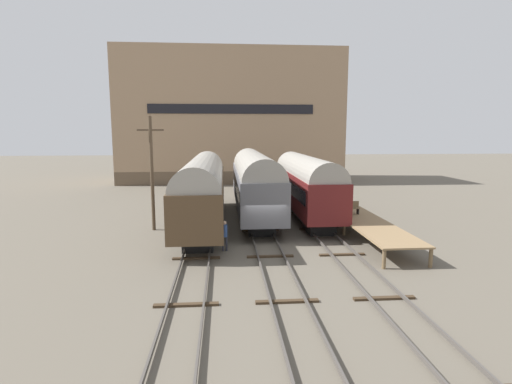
% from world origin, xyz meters
% --- Properties ---
extents(ground_plane, '(200.00, 200.00, 0.00)m').
position_xyz_m(ground_plane, '(0.00, 0.00, 0.00)').
color(ground_plane, '#60594C').
extents(track_left, '(2.60, 60.00, 0.26)m').
position_xyz_m(track_left, '(-4.08, 0.00, 0.14)').
color(track_left, '#4C4742').
rests_on(track_left, ground).
extents(track_middle, '(2.60, 60.00, 0.26)m').
position_xyz_m(track_middle, '(0.00, 0.00, 0.14)').
color(track_middle, '#4C4742').
rests_on(track_middle, ground).
extents(track_right, '(2.60, 60.00, 0.26)m').
position_xyz_m(track_right, '(4.08, 0.00, 0.14)').
color(track_right, '#4C4742').
rests_on(track_right, ground).
extents(train_car_grey, '(3.13, 17.48, 5.28)m').
position_xyz_m(train_car_grey, '(0.00, 8.19, 2.99)').
color(train_car_grey, black).
rests_on(train_car_grey, ground).
extents(train_car_maroon, '(2.91, 15.15, 5.02)m').
position_xyz_m(train_car_maroon, '(4.08, 7.28, 2.86)').
color(train_car_maroon, black).
rests_on(train_car_maroon, ground).
extents(train_car_brown, '(3.07, 18.35, 5.11)m').
position_xyz_m(train_car_brown, '(-4.08, 5.17, 2.90)').
color(train_car_brown, black).
rests_on(train_car_brown, ground).
extents(station_platform, '(2.77, 13.95, 1.10)m').
position_xyz_m(station_platform, '(6.78, 1.47, 1.02)').
color(station_platform, '#8C704C').
rests_on(station_platform, ground).
extents(bench, '(1.40, 0.40, 0.91)m').
position_xyz_m(bench, '(6.39, 3.09, 1.59)').
color(bench, brown).
rests_on(bench, station_platform).
extents(person_worker, '(0.32, 0.32, 1.80)m').
position_xyz_m(person_worker, '(-2.52, -1.60, 1.09)').
color(person_worker, '#282833').
rests_on(person_worker, ground).
extents(utility_pole, '(1.80, 0.24, 8.00)m').
position_xyz_m(utility_pole, '(-7.53, 3.93, 4.16)').
color(utility_pole, '#473828').
rests_on(utility_pole, ground).
extents(warehouse_building, '(30.45, 11.08, 17.94)m').
position_xyz_m(warehouse_building, '(-1.47, 33.72, 8.97)').
color(warehouse_building, brown).
rests_on(warehouse_building, ground).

